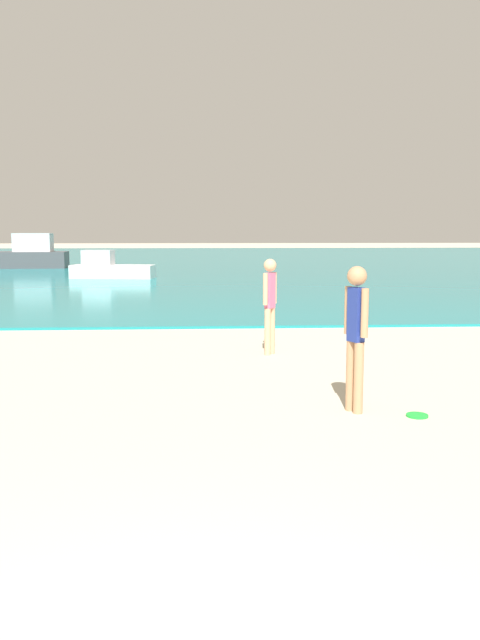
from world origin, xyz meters
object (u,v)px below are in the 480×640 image
object	(u,v)px
person_standing	(356,330)
person_distant	(270,301)
boat_near	(110,268)
boat_far	(19,256)
frisbee	(417,416)

from	to	relation	value
person_standing	person_distant	size ratio (longest dim) A/B	1.05
boat_near	person_standing	bearing A→B (deg)	-66.02
person_standing	boat_far	xyz separation A→B (m)	(-11.84, 29.09, -0.28)
frisbee	boat_far	world-z (taller)	boat_far
frisbee	person_distant	xyz separation A→B (m)	(-1.34, 3.92, 0.94)
frisbee	person_distant	distance (m)	4.25
frisbee	person_distant	size ratio (longest dim) A/B	0.15
boat_near	boat_far	distance (m)	9.91
person_distant	boat_far	size ratio (longest dim) A/B	0.30
person_distant	boat_near	size ratio (longest dim) A/B	0.45
person_standing	boat_near	world-z (taller)	person_standing
frisbee	person_distant	bearing A→B (deg)	108.85
person_standing	boat_far	size ratio (longest dim) A/B	0.31
person_standing	person_distant	xyz separation A→B (m)	(-0.64, 3.67, -0.04)
person_standing	person_distant	world-z (taller)	person_standing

